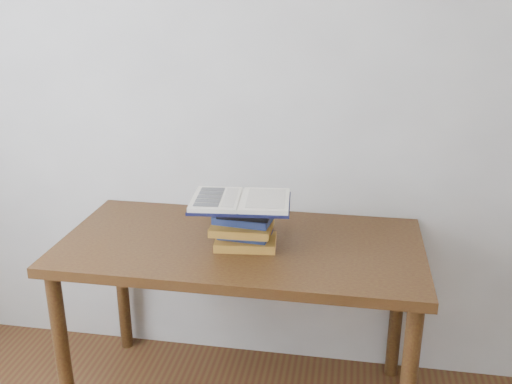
# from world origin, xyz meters

# --- Properties ---
(desk) EXTENTS (1.46, 0.73, 0.78)m
(desk) POSITION_xyz_m (0.10, 1.38, 0.68)
(desk) COLOR #442F11
(desk) RESTS_ON ground
(book_stack) EXTENTS (0.26, 0.20, 0.18)m
(book_stack) POSITION_xyz_m (0.11, 1.35, 0.87)
(book_stack) COLOR #A27725
(book_stack) RESTS_ON desk
(open_book) EXTENTS (0.40, 0.30, 0.03)m
(open_book) POSITION_xyz_m (0.11, 1.32, 0.98)
(open_book) COLOR black
(open_book) RESTS_ON book_stack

